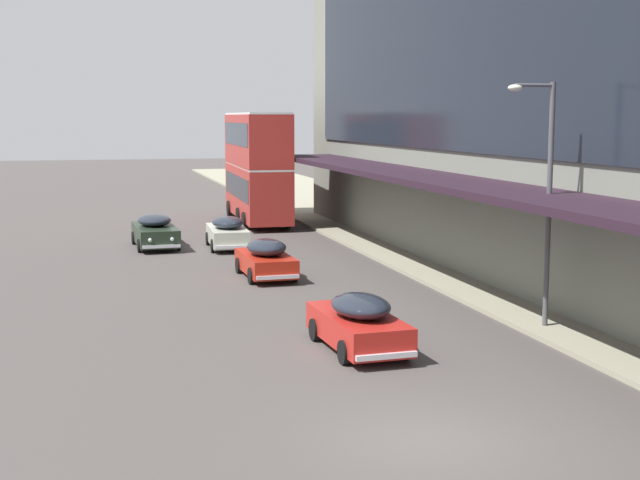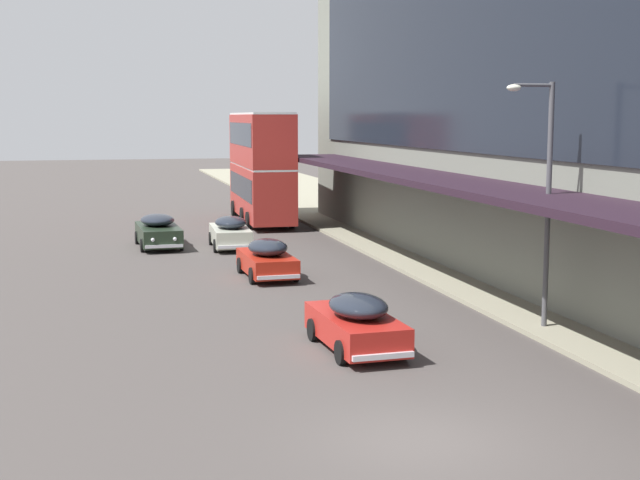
{
  "view_description": "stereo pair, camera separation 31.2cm",
  "coord_description": "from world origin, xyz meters",
  "px_view_note": "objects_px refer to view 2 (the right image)",
  "views": [
    {
      "loc": [
        -6.31,
        -15.7,
        6.32
      ],
      "look_at": [
        1.35,
        13.25,
        2.16
      ],
      "focal_mm": 50.0,
      "sensor_mm": 36.0,
      "label": 1
    },
    {
      "loc": [
        -6.01,
        -15.78,
        6.32
      ],
      "look_at": [
        1.35,
        13.25,
        2.16
      ],
      "focal_mm": 50.0,
      "sensor_mm": 36.0,
      "label": 2
    }
  ],
  "objects_px": {
    "transit_bus_kerbside_front": "(261,164)",
    "sedan_oncoming_rear": "(356,322)",
    "sedan_lead_near": "(158,231)",
    "street_lamp": "(544,187)",
    "sedan_lead_mid": "(230,232)",
    "sedan_trailing_near": "(267,259)"
  },
  "relations": [
    {
      "from": "sedan_oncoming_rear",
      "to": "sedan_lead_mid",
      "type": "height_order",
      "value": "sedan_oncoming_rear"
    },
    {
      "from": "sedan_oncoming_rear",
      "to": "street_lamp",
      "type": "height_order",
      "value": "street_lamp"
    },
    {
      "from": "sedan_lead_near",
      "to": "street_lamp",
      "type": "bearing_deg",
      "value": -64.29
    },
    {
      "from": "street_lamp",
      "to": "sedan_lead_mid",
      "type": "bearing_deg",
      "value": 108.6
    },
    {
      "from": "sedan_lead_near",
      "to": "street_lamp",
      "type": "distance_m",
      "value": 22.71
    },
    {
      "from": "transit_bus_kerbside_front",
      "to": "street_lamp",
      "type": "xyz_separation_m",
      "value": [
        2.97,
        -29.17,
        0.78
      ]
    },
    {
      "from": "transit_bus_kerbside_front",
      "to": "sedan_lead_mid",
      "type": "height_order",
      "value": "transit_bus_kerbside_front"
    },
    {
      "from": "sedan_oncoming_rear",
      "to": "sedan_lead_mid",
      "type": "xyz_separation_m",
      "value": [
        -0.49,
        19.71,
        0.0
      ]
    },
    {
      "from": "sedan_trailing_near",
      "to": "sedan_lead_mid",
      "type": "bearing_deg",
      "value": 91.59
    },
    {
      "from": "transit_bus_kerbside_front",
      "to": "sedan_oncoming_rear",
      "type": "bearing_deg",
      "value": -95.56
    },
    {
      "from": "sedan_lead_near",
      "to": "street_lamp",
      "type": "xyz_separation_m",
      "value": [
        9.73,
        -20.22,
        3.51
      ]
    },
    {
      "from": "transit_bus_kerbside_front",
      "to": "sedan_oncoming_rear",
      "type": "height_order",
      "value": "transit_bus_kerbside_front"
    },
    {
      "from": "sedan_oncoming_rear",
      "to": "street_lamp",
      "type": "bearing_deg",
      "value": 7.37
    },
    {
      "from": "street_lamp",
      "to": "sedan_trailing_near",
      "type": "bearing_deg",
      "value": 119.86
    },
    {
      "from": "sedan_oncoming_rear",
      "to": "street_lamp",
      "type": "xyz_separation_m",
      "value": [
        5.88,
        0.76,
        3.53
      ]
    },
    {
      "from": "sedan_lead_mid",
      "to": "street_lamp",
      "type": "relative_size",
      "value": 0.62
    },
    {
      "from": "sedan_lead_mid",
      "to": "sedan_trailing_near",
      "type": "height_order",
      "value": "sedan_lead_mid"
    },
    {
      "from": "sedan_trailing_near",
      "to": "street_lamp",
      "type": "relative_size",
      "value": 0.6
    },
    {
      "from": "transit_bus_kerbside_front",
      "to": "sedan_lead_near",
      "type": "height_order",
      "value": "transit_bus_kerbside_front"
    },
    {
      "from": "sedan_lead_near",
      "to": "sedan_oncoming_rear",
      "type": "bearing_deg",
      "value": -79.6
    },
    {
      "from": "sedan_trailing_near",
      "to": "street_lamp",
      "type": "bearing_deg",
      "value": -60.14
    },
    {
      "from": "transit_bus_kerbside_front",
      "to": "sedan_lead_near",
      "type": "distance_m",
      "value": 11.55
    }
  ]
}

